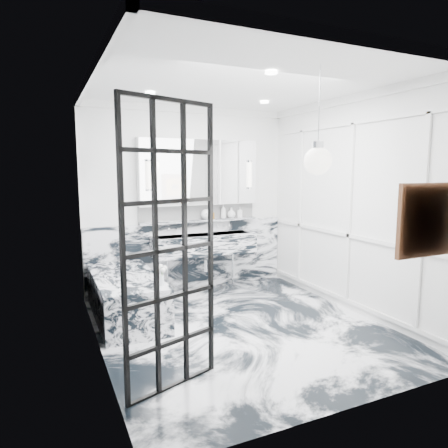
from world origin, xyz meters
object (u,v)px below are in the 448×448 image
trough_sink (204,244)px  bathtub (126,296)px  mirror_cabinet (199,172)px  crittall_door (171,250)px

trough_sink → bathtub: 1.55m
mirror_cabinet → crittall_door: bearing=-115.8°
mirror_cabinet → bathtub: mirror_cabinet is taller
crittall_door → bathtub: (-0.05, 1.80, -0.93)m
mirror_cabinet → bathtub: 2.20m
bathtub → trough_sink: bearing=26.5°
trough_sink → mirror_cabinet: mirror_cabinet is taller
trough_sink → bathtub: (-1.33, -0.66, -0.45)m
trough_sink → mirror_cabinet: 1.10m
trough_sink → mirror_cabinet: bearing=90.0°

